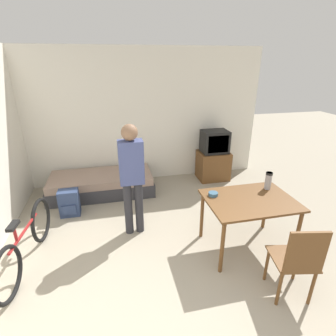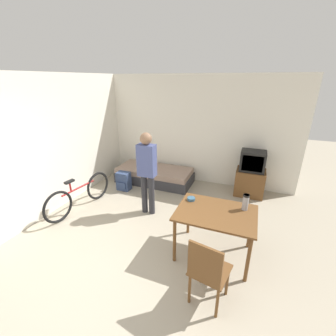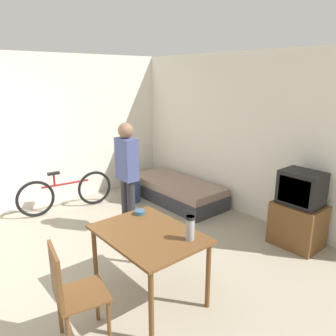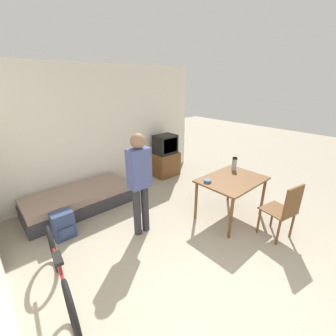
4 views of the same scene
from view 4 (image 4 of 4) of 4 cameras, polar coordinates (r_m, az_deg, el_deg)
ground_plane at (r=3.19m, az=23.44°, el=-29.04°), size 20.00×20.00×0.00m
wall_back at (r=5.10m, az=-17.48°, el=8.89°), size 5.30×0.06×2.70m
daybed at (r=4.75m, az=-21.61°, el=-7.55°), size 1.98×0.86×0.39m
tv at (r=5.87m, az=-0.70°, el=2.77°), size 0.65×0.51×1.08m
dining_table at (r=4.12m, az=15.87°, el=-3.83°), size 1.15×0.84×0.77m
wooden_chair at (r=3.91m, az=27.46°, el=-9.24°), size 0.50×0.50×0.96m
bicycle at (r=3.05m, az=-25.60°, el=-23.31°), size 0.25×1.66×0.73m
person_standing at (r=3.45m, az=-7.24°, el=-2.58°), size 0.34×0.22×1.68m
thermos_flask at (r=4.44m, az=16.52°, el=1.19°), size 0.09×0.09×0.25m
mate_bowl at (r=3.84m, az=10.00°, el=-3.28°), size 0.13×0.13×0.05m
backpack at (r=4.03m, az=-25.04°, el=-13.04°), size 0.32×0.25×0.46m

